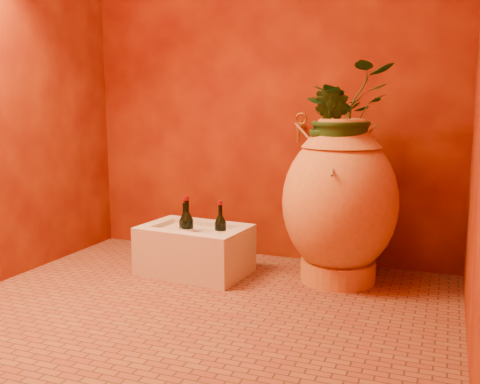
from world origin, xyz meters
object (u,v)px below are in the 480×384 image
at_px(wine_bottle_c, 220,232).
at_px(wall_tap, 301,126).
at_px(wine_bottle_a, 185,231).
at_px(wine_bottle_b, 187,231).
at_px(stone_basin, 195,251).
at_px(amphora, 340,202).

distance_m(wine_bottle_c, wall_tap, 0.84).
bearing_deg(wine_bottle_a, wine_bottle_b, -40.25).
distance_m(stone_basin, wine_bottle_b, 0.15).
bearing_deg(amphora, wine_bottle_a, -166.35).
bearing_deg(wine_bottle_a, amphora, 13.65).
xyz_separation_m(wine_bottle_b, wine_bottle_c, (0.19, 0.07, -0.01)).
xyz_separation_m(amphora, wall_tap, (-0.31, 0.26, 0.42)).
bearing_deg(wall_tap, wine_bottle_b, -137.97).
bearing_deg(wine_bottle_b, amphora, 15.36).
height_order(wine_bottle_a, wall_tap, wall_tap).
relative_size(amphora, wine_bottle_c, 3.20).
bearing_deg(wall_tap, stone_basin, -140.42).
bearing_deg(wine_bottle_b, wine_bottle_c, 20.55).
bearing_deg(wine_bottle_c, wine_bottle_b, -159.45).
height_order(wine_bottle_a, wine_bottle_c, wine_bottle_a).
bearing_deg(wine_bottle_c, stone_basin, -175.98).
bearing_deg(wine_bottle_b, wall_tap, 42.03).
xyz_separation_m(amphora, wine_bottle_c, (-0.67, -0.17, -0.20)).
height_order(stone_basin, wine_bottle_a, wine_bottle_a).
height_order(stone_basin, wine_bottle_b, wine_bottle_b).
height_order(amphora, wall_tap, wall_tap).
bearing_deg(stone_basin, wine_bottle_a, -141.01).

